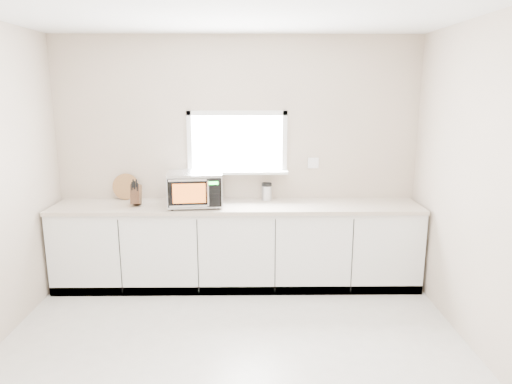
{
  "coord_description": "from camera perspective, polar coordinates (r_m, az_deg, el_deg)",
  "views": [
    {
      "loc": [
        0.15,
        -3.05,
        2.12
      ],
      "look_at": [
        0.2,
        1.55,
        1.09
      ],
      "focal_mm": 32.0,
      "sensor_mm": 36.0,
      "label": 1
    }
  ],
  "objects": [
    {
      "name": "cutting_board",
      "position": [
        5.29,
        -15.97,
        0.65
      ],
      "size": [
        0.29,
        0.07,
        0.29
      ],
      "primitive_type": "cylinder",
      "rotation": [
        1.4,
        0.0,
        0.0
      ],
      "color": "olive",
      "rests_on": "countertop"
    },
    {
      "name": "knife_block",
      "position": [
        4.98,
        -14.77,
        -0.24
      ],
      "size": [
        0.11,
        0.21,
        0.29
      ],
      "rotation": [
        0.0,
        0.0,
        0.07
      ],
      "color": "#482F1A",
      "rests_on": "countertop"
    },
    {
      "name": "cabinets",
      "position": [
        5.04,
        -2.35,
        -6.83
      ],
      "size": [
        3.92,
        0.6,
        0.88
      ],
      "primitive_type": "cube",
      "color": "silver",
      "rests_on": "ground"
    },
    {
      "name": "microwave",
      "position": [
        4.84,
        -7.62,
        0.46
      ],
      "size": [
        0.6,
        0.49,
        0.36
      ],
      "rotation": [
        0.0,
        0.0,
        0.1
      ],
      "color": "black",
      "rests_on": "countertop"
    },
    {
      "name": "countertop",
      "position": [
        4.9,
        -2.4,
        -1.78
      ],
      "size": [
        3.92,
        0.64,
        0.04
      ],
      "primitive_type": "cube",
      "color": "beige",
      "rests_on": "cabinets"
    },
    {
      "name": "coffee_grinder",
      "position": [
        5.06,
        1.35,
        0.07
      ],
      "size": [
        0.12,
        0.12,
        0.2
      ],
      "rotation": [
        0.0,
        0.0,
        0.05
      ],
      "color": "silver",
      "rests_on": "countertop"
    },
    {
      "name": "ground",
      "position": [
        3.72,
        -3.09,
        -22.11
      ],
      "size": [
        4.0,
        4.0,
        0.0
      ],
      "primitive_type": "plane",
      "color": "beige",
      "rests_on": "ground"
    },
    {
      "name": "back_wall",
      "position": [
        5.11,
        -2.34,
        4.11
      ],
      "size": [
        4.0,
        0.17,
        2.7
      ],
      "color": "beige",
      "rests_on": "ground"
    }
  ]
}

